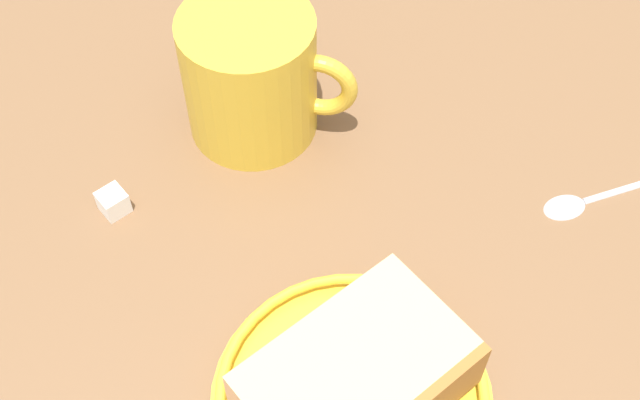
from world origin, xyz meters
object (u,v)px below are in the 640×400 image
small_plate (352,396)px  cake_slice (357,381)px  tea_mug (256,75)px  teaspoon (595,196)px  sugar_cube (113,202)px

small_plate → cake_slice: (-0.22, -0.15, 2.50)cm
tea_mug → teaspoon: 24.40cm
small_plate → teaspoon: 22.17cm
teaspoon → sugar_cube: sugar_cube is taller
small_plate → cake_slice: 2.52cm
sugar_cube → tea_mug: bearing=-56.1°
cake_slice → teaspoon: size_ratio=1.08×
small_plate → tea_mug: (21.89, 3.93, 4.08)cm
cake_slice → tea_mug: tea_mug is taller
cake_slice → sugar_cube: cake_slice is taller
cake_slice → tea_mug: size_ratio=1.22×
small_plate → sugar_cube: size_ratio=9.48×
small_plate → tea_mug: tea_mug is taller
small_plate → sugar_cube: bearing=43.0°
teaspoon → small_plate: bearing=124.8°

